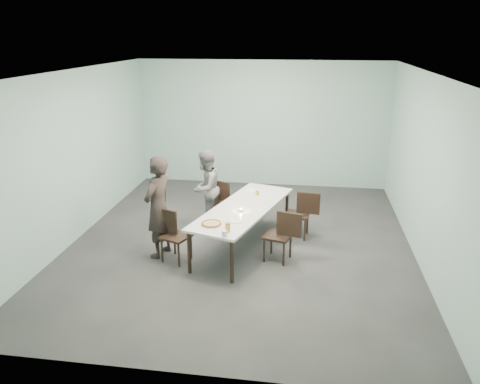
# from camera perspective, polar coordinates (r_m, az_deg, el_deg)

# --- Properties ---
(ground) EXTENTS (7.00, 7.00, 0.00)m
(ground) POSITION_cam_1_polar(r_m,az_deg,el_deg) (8.51, 0.12, -6.12)
(ground) COLOR #333335
(ground) RESTS_ON ground
(room_shell) EXTENTS (6.02, 7.02, 3.01)m
(room_shell) POSITION_cam_1_polar(r_m,az_deg,el_deg) (7.87, 0.13, 7.36)
(room_shell) COLOR #A1CAC7
(room_shell) RESTS_ON ground
(table) EXTENTS (1.60, 2.75, 0.75)m
(table) POSITION_cam_1_polar(r_m,az_deg,el_deg) (8.07, 0.41, -2.21)
(table) COLOR white
(table) RESTS_ON ground
(chair_near_left) EXTENTS (0.65, 0.54, 0.87)m
(chair_near_left) POSITION_cam_1_polar(r_m,az_deg,el_deg) (7.78, -8.30, -4.78)
(chair_near_left) COLOR black
(chair_near_left) RESTS_ON ground
(chair_far_left) EXTENTS (0.65, 0.55, 0.87)m
(chair_far_left) POSITION_cam_1_polar(r_m,az_deg,el_deg) (9.10, -1.83, -1.01)
(chair_far_left) COLOR black
(chair_far_left) RESTS_ON ground
(chair_near_right) EXTENTS (0.65, 0.52, 0.87)m
(chair_near_right) POSITION_cam_1_polar(r_m,az_deg,el_deg) (7.68, 5.20, -4.96)
(chair_near_right) COLOR black
(chair_near_right) RESTS_ON ground
(chair_far_right) EXTENTS (0.63, 0.47, 0.87)m
(chair_far_right) POSITION_cam_1_polar(r_m,az_deg,el_deg) (8.61, 7.56, -2.35)
(chair_far_right) COLOR black
(chair_far_right) RESTS_ON ground
(diner_near) EXTENTS (0.56, 0.72, 1.73)m
(diner_near) POSITION_cam_1_polar(r_m,az_deg,el_deg) (7.83, -9.94, -1.83)
(diner_near) COLOR black
(diner_near) RESTS_ON ground
(diner_far) EXTENTS (0.75, 0.86, 1.49)m
(diner_far) POSITION_cam_1_polar(r_m,az_deg,el_deg) (9.07, -4.21, 0.51)
(diner_far) COLOR gray
(diner_far) RESTS_ON ground
(pizza) EXTENTS (0.34, 0.34, 0.04)m
(pizza) POSITION_cam_1_polar(r_m,az_deg,el_deg) (7.32, -3.49, -3.88)
(pizza) COLOR white
(pizza) RESTS_ON table
(side_plate) EXTENTS (0.18, 0.18, 0.01)m
(side_plate) POSITION_cam_1_polar(r_m,az_deg,el_deg) (7.42, -0.46, -3.63)
(side_plate) COLOR white
(side_plate) RESTS_ON table
(beer_glass) EXTENTS (0.08, 0.08, 0.15)m
(beer_glass) POSITION_cam_1_polar(r_m,az_deg,el_deg) (7.04, -1.51, -4.31)
(beer_glass) COLOR gold
(beer_glass) RESTS_ON table
(water_tumbler) EXTENTS (0.08, 0.08, 0.09)m
(water_tumbler) POSITION_cam_1_polar(r_m,az_deg,el_deg) (6.90, -1.90, -5.08)
(water_tumbler) COLOR silver
(water_tumbler) RESTS_ON table
(tealight) EXTENTS (0.06, 0.06, 0.05)m
(tealight) POSITION_cam_1_polar(r_m,az_deg,el_deg) (7.86, 0.07, -2.20)
(tealight) COLOR silver
(tealight) RESTS_ON table
(amber_tumbler) EXTENTS (0.07, 0.07, 0.08)m
(amber_tumbler) POSITION_cam_1_polar(r_m,az_deg,el_deg) (8.65, 2.11, -0.07)
(amber_tumbler) COLOR gold
(amber_tumbler) RESTS_ON table
(menu) EXTENTS (0.35, 0.30, 0.01)m
(menu) POSITION_cam_1_polar(r_m,az_deg,el_deg) (8.88, 1.58, 0.20)
(menu) COLOR silver
(menu) RESTS_ON table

